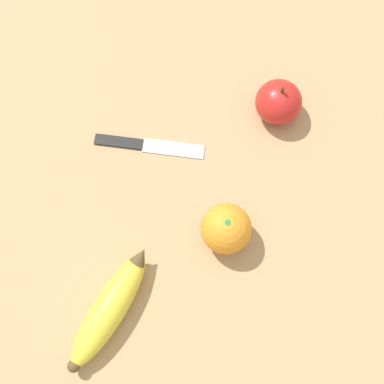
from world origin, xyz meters
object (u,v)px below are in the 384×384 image
(orange, at_px, (226,229))
(apple, at_px, (279,102))
(banana, at_px, (110,308))
(paring_knife, at_px, (145,145))

(orange, height_order, apple, apple)
(banana, relative_size, paring_knife, 0.95)
(apple, relative_size, paring_knife, 0.47)
(orange, relative_size, paring_knife, 0.44)
(orange, distance_m, apple, 0.21)
(banana, height_order, paring_knife, banana)
(orange, bearing_deg, paring_knife, 27.19)
(paring_knife, bearing_deg, banana, -1.64)
(banana, xyz_separation_m, apple, (0.24, -0.30, 0.01))
(apple, height_order, paring_knife, apple)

